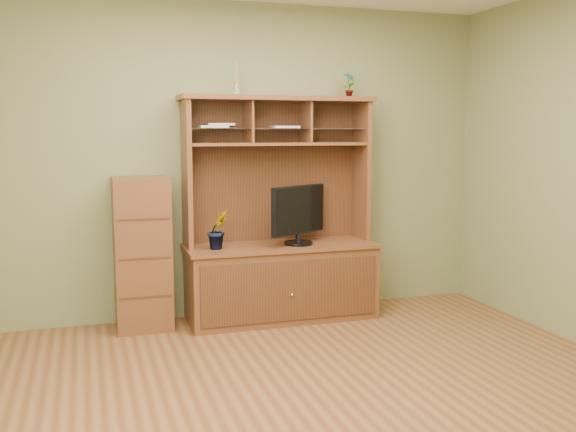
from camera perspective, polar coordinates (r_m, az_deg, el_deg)
name	(u,v)px	position (r m, az deg, el deg)	size (l,w,h in m)	color
room	(320,176)	(3.70, 2.88, 3.57)	(4.54, 4.04, 2.74)	brown
media_hutch	(280,258)	(5.52, -0.68, -3.78)	(1.66, 0.61, 1.90)	#4E2C16
monitor	(299,214)	(5.42, 0.94, 0.22)	(0.57, 0.37, 0.50)	black
orchid_plant	(218,230)	(5.26, -6.24, -1.23)	(0.17, 0.14, 0.32)	#2F581E
top_plant	(349,85)	(5.73, 5.44, 11.55)	(0.12, 0.08, 0.22)	#2A6623
reed_diffuser	(237,82)	(5.41, -4.60, 11.78)	(0.06, 0.06, 0.28)	silver
magazines	(239,126)	(5.40, -4.35, 7.97)	(0.85, 0.19, 0.04)	#B8B9BE
side_cabinet	(142,254)	(5.34, -12.81, -3.28)	(0.44, 0.41, 1.24)	#4E2C16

